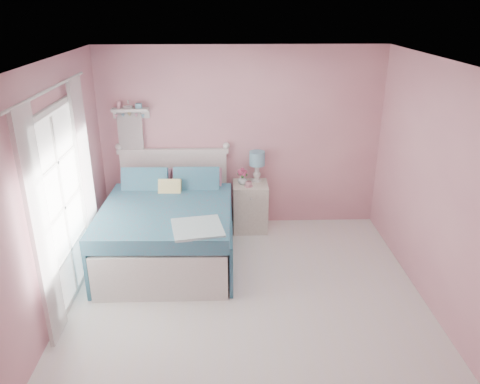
{
  "coord_description": "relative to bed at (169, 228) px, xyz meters",
  "views": [
    {
      "loc": [
        -0.22,
        -4.22,
        3.14
      ],
      "look_at": [
        -0.05,
        1.2,
        0.91
      ],
      "focal_mm": 35.0,
      "sensor_mm": 36.0,
      "label": 1
    }
  ],
  "objects": [
    {
      "name": "teacup",
      "position": [
        1.07,
        0.66,
        0.35
      ],
      "size": [
        0.1,
        0.1,
        0.07
      ],
      "primitive_type": "imported",
      "rotation": [
        0.0,
        0.0,
        0.07
      ],
      "color": "#C48490",
      "rests_on": "nightstand"
    },
    {
      "name": "curtain_far",
      "position": [
        -0.95,
        -0.08,
        0.78
      ],
      "size": [
        0.04,
        0.4,
        2.32
      ],
      "primitive_type": "cube",
      "color": "white",
      "rests_on": "floor"
    },
    {
      "name": "table_lamp",
      "position": [
        1.2,
        0.87,
        0.62
      ],
      "size": [
        0.22,
        0.22,
        0.44
      ],
      "color": "white",
      "rests_on": "nightstand"
    },
    {
      "name": "vase",
      "position": [
        0.99,
        0.75,
        0.38
      ],
      "size": [
        0.16,
        0.16,
        0.14
      ],
      "primitive_type": "imported",
      "rotation": [
        0.0,
        0.0,
        0.26
      ],
      "color": "silver",
      "rests_on": "nightstand"
    },
    {
      "name": "nightstand",
      "position": [
        1.1,
        0.76,
        -0.05
      ],
      "size": [
        0.49,
        0.48,
        0.71
      ],
      "color": "beige",
      "rests_on": "floor"
    },
    {
      "name": "wall_shelf",
      "position": [
        -0.55,
        0.96,
        1.33
      ],
      "size": [
        0.5,
        0.15,
        0.25
      ],
      "color": "silver",
      "rests_on": "room_shell"
    },
    {
      "name": "floor",
      "position": [
        0.97,
        -1.23,
        -0.4
      ],
      "size": [
        4.5,
        4.5,
        0.0
      ],
      "primitive_type": "plane",
      "color": "silver",
      "rests_on": "ground"
    },
    {
      "name": "roses",
      "position": [
        0.98,
        0.75,
        0.49
      ],
      "size": [
        0.14,
        0.11,
        0.12
      ],
      "color": "#BD4068",
      "rests_on": "vase"
    },
    {
      "name": "bed",
      "position": [
        0.0,
        0.0,
        0.0
      ],
      "size": [
        1.64,
        2.05,
        1.18
      ],
      "rotation": [
        0.0,
        0.0,
        -0.02
      ],
      "color": "silver",
      "rests_on": "floor"
    },
    {
      "name": "french_door",
      "position": [
        -1.0,
        -0.83,
        0.67
      ],
      "size": [
        0.04,
        1.32,
        2.16
      ],
      "color": "silver",
      "rests_on": "floor"
    },
    {
      "name": "curtain_near",
      "position": [
        -0.95,
        -1.57,
        0.78
      ],
      "size": [
        0.04,
        0.4,
        2.32
      ],
      "primitive_type": "cube",
      "color": "white",
      "rests_on": "floor"
    },
    {
      "name": "room_shell",
      "position": [
        0.97,
        -1.23,
        1.18
      ],
      "size": [
        4.5,
        4.5,
        4.5
      ],
      "color": "#C27B8B",
      "rests_on": "floor"
    },
    {
      "name": "hanging_dress",
      "position": [
        -0.58,
        0.95,
        1.0
      ],
      "size": [
        0.34,
        0.03,
        0.72
      ],
      "primitive_type": "cube",
      "color": "white",
      "rests_on": "room_shell"
    }
  ]
}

